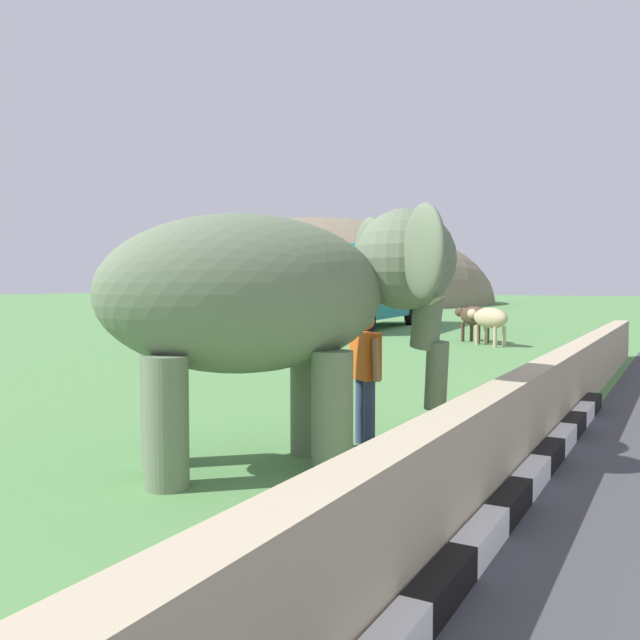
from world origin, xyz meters
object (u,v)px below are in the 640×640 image
object	(u,v)px
cow_mid	(474,317)
cow_near	(490,319)
bus_teal	(367,281)
elephant	(277,297)
person_handler	(365,370)

from	to	relation	value
cow_mid	cow_near	bearing A→B (deg)	-142.47
bus_teal	cow_near	world-z (taller)	bus_teal
elephant	person_handler	distance (m)	1.71
elephant	cow_mid	bearing A→B (deg)	8.63
elephant	cow_near	distance (m)	15.41
cow_near	cow_mid	xyz separation A→B (m)	(1.02, 0.78, 0.00)
bus_teal	cow_mid	distance (m)	7.95
person_handler	cow_near	xyz separation A→B (m)	(13.91, 2.10, -0.06)
elephant	cow_near	bearing A→B (deg)	6.31
bus_teal	person_handler	bearing A→B (deg)	-155.17
elephant	bus_teal	world-z (taller)	bus_teal
person_handler	cow_mid	xyz separation A→B (m)	(14.93, 2.89, -0.06)
elephant	bus_teal	xyz separation A→B (m)	(21.08, 8.71, 0.23)
elephant	bus_teal	size ratio (longest dim) A/B	0.40
elephant	bus_teal	distance (m)	22.81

